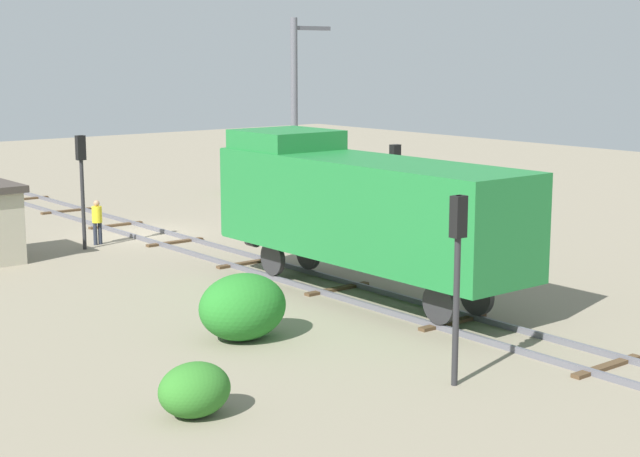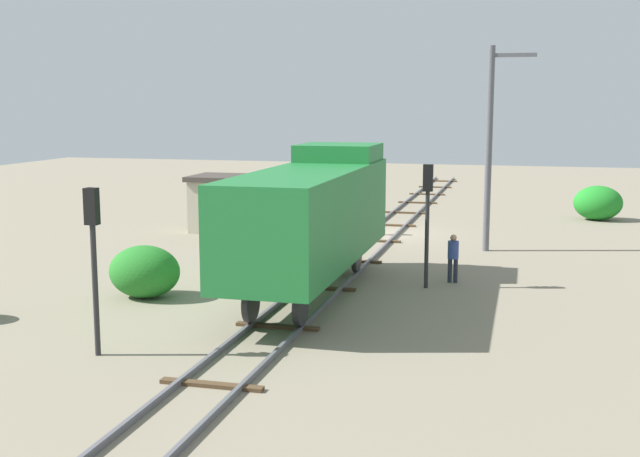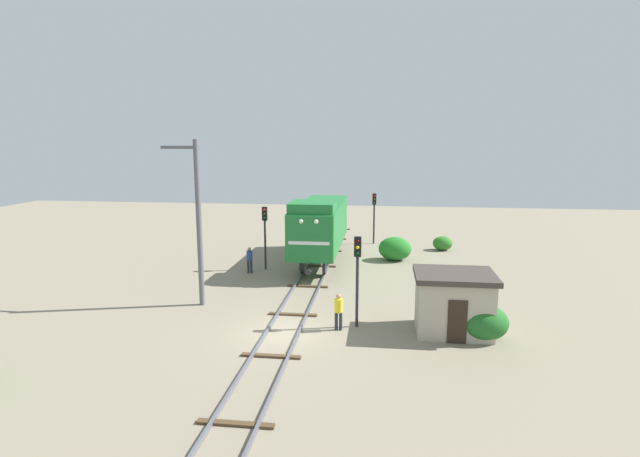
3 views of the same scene
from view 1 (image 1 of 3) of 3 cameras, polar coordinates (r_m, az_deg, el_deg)
The scene contains 12 objects.
ground_plane at distance 39.97m, azimuth -10.20°, elevation -0.34°, with size 90.00×90.00×0.00m, color gray.
railway_track at distance 39.95m, azimuth -10.20°, elevation -0.24°, with size 2.40×58.25×0.16m.
locomotive at distance 28.73m, azimuth 2.44°, elevation 1.36°, with size 2.90×11.60×4.60m.
traffic_signal_near at distance 36.94m, azimuth -13.71°, elevation 3.29°, with size 0.32×0.34×4.22m.
traffic_signal_mid at distance 32.61m, azimuth 4.36°, elevation 2.65°, with size 0.32×0.34×4.20m.
traffic_signal_far at distance 21.15m, azimuth 7.98°, elevation -1.52°, with size 0.32×0.34×4.19m.
worker_near_track at distance 38.02m, azimuth -12.84°, elevation 0.56°, with size 0.38×0.38×1.70m.
worker_by_signal at distance 34.21m, azimuth 4.09°, elevation -0.26°, with size 0.38×0.38×1.70m.
catenary_mast at distance 39.27m, azimuth -1.44°, elevation 6.30°, with size 1.94×0.28×8.55m.
bush_near at distance 24.88m, azimuth -4.52°, elevation -4.57°, with size 2.33×1.91×1.70m, color #257426.
bush_mid at distance 19.92m, azimuth -7.31°, elevation -9.29°, with size 1.52×1.24×1.11m, color #2E7226.
bush_far at distance 51.34m, azimuth -4.03°, elevation 3.14°, with size 2.55×2.08×1.85m, color #208426.
Camera 1 is at (18.75, 34.56, 7.15)m, focal length 55.00 mm.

